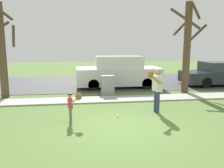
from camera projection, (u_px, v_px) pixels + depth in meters
The scene contains 11 objects.
ground_plane at pixel (107, 100), 10.66m from camera, with size 48.00×48.00×0.00m, color #567538.
sidewalk_strip at pixel (107, 99), 10.75m from camera, with size 36.00×1.20×0.06m, color #A3A39E.
road_surface at pixel (99, 82), 15.63m from camera, with size 36.00×6.80×0.02m, color #424244.
person_adult at pixel (157, 86), 8.61m from camera, with size 0.66×0.72×1.67m.
person_child at pixel (73, 103), 7.56m from camera, with size 0.50×0.35×1.03m.
baseball at pixel (117, 116), 8.21m from camera, with size 0.07×0.07×0.07m, color white.
utility_cabinet at pixel (108, 85), 11.80m from camera, with size 0.66×0.53×1.02m, color gray.
street_tree_near at pixel (187, 45), 12.01m from camera, with size 1.84×1.88×4.75m.
street_tree_far at pixel (2, 48), 10.92m from camera, with size 1.84×1.88×4.55m.
parked_van_white at pixel (118, 73), 13.81m from camera, with size 5.00×1.95×1.88m.
parked_pickup_dark at pixel (222, 75), 14.61m from camera, with size 5.20×1.95×1.48m.
Camera 1 is at (-1.19, -6.80, 2.59)m, focal length 36.56 mm.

